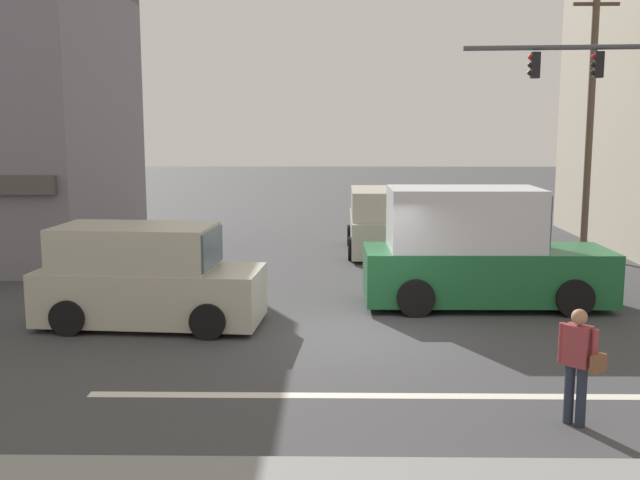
{
  "coord_description": "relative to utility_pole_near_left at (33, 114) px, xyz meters",
  "views": [
    {
      "loc": [
        -0.72,
        -14.63,
        4.18
      ],
      "look_at": [
        -0.96,
        2.0,
        1.6
      ],
      "focal_mm": 42.0,
      "sensor_mm": 36.0,
      "label": 1
    }
  ],
  "objects": [
    {
      "name": "ground_plane",
      "position": [
        8.65,
        -5.42,
        -4.44
      ],
      "size": [
        120.0,
        120.0,
        0.0
      ],
      "primitive_type": "plane",
      "color": "#3D3D3F"
    },
    {
      "name": "lane_marking_stripe",
      "position": [
        8.65,
        -8.92,
        -4.44
      ],
      "size": [
        9.0,
        0.24,
        0.01
      ],
      "primitive_type": "cube",
      "color": "silver",
      "rests_on": "ground"
    },
    {
      "name": "utility_pole_near_left",
      "position": [
        0.0,
        0.0,
        0.0
      ],
      "size": [
        1.4,
        0.22,
        8.59
      ],
      "color": "brown",
      "rests_on": "ground"
    },
    {
      "name": "utility_pole_far_right",
      "position": [
        16.03,
        3.74,
        -0.19
      ],
      "size": [
        1.4,
        0.22,
        8.21
      ],
      "color": "brown",
      "rests_on": "ground"
    },
    {
      "name": "traffic_light_mast",
      "position": [
        14.86,
        -2.18,
        -0.27
      ],
      "size": [
        4.88,
        0.58,
        6.2
      ],
      "color": "#47474C",
      "rests_on": "ground"
    },
    {
      "name": "box_truck_approaching_near",
      "position": [
        11.31,
        -3.04,
        -3.19
      ],
      "size": [
        5.61,
        2.27,
        2.75
      ],
      "color": "#1E6033",
      "rests_on": "ground"
    },
    {
      "name": "van_crossing_center",
      "position": [
        9.5,
        4.16,
        -3.44
      ],
      "size": [
        2.08,
        4.62,
        2.11
      ],
      "color": "#B7B29E",
      "rests_on": "ground"
    },
    {
      "name": "van_waiting_far",
      "position": [
        4.08,
        -4.83,
        -3.44
      ],
      "size": [
        4.73,
        2.32,
        2.11
      ],
      "color": "#B7B29E",
      "rests_on": "ground"
    },
    {
      "name": "pedestrian_foreground_with_bag",
      "position": [
        11.37,
        -10.02,
        -3.49
      ],
      "size": [
        0.56,
        0.6,
        1.67
      ],
      "color": "#232838",
      "rests_on": "ground"
    }
  ]
}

